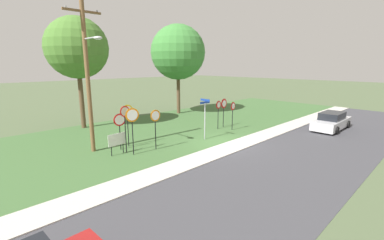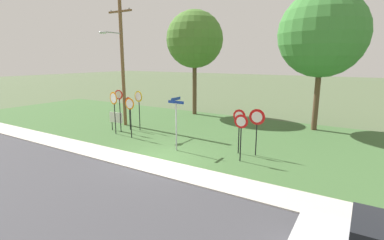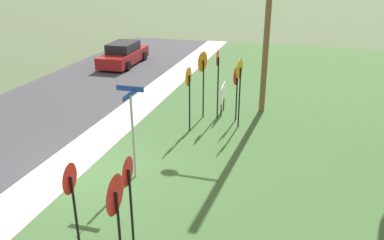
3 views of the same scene
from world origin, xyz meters
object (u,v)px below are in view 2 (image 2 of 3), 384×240
at_px(oak_tree_left, 195,40).
at_px(oak_tree_right, 322,34).
at_px(stop_sign_near_right, 119,102).
at_px(stop_sign_near_left, 139,102).
at_px(stop_sign_far_right, 114,103).
at_px(utility_pole, 121,58).
at_px(stop_sign_far_left, 130,109).
at_px(yield_sign_near_right, 239,121).
at_px(yield_sign_far_left, 257,121).
at_px(stop_sign_far_center, 129,106).
at_px(street_name_post, 176,119).
at_px(notice_board, 116,118).
at_px(yield_sign_near_left, 241,127).

bearing_deg(oak_tree_left, oak_tree_right, -3.40).
bearing_deg(stop_sign_near_right, stop_sign_near_left, 47.58).
xyz_separation_m(stop_sign_far_right, utility_pole, (-1.37, 2.16, 2.84)).
height_order(stop_sign_far_left, oak_tree_right, oak_tree_right).
relative_size(yield_sign_near_right, yield_sign_far_left, 0.97).
bearing_deg(stop_sign_near_left, stop_sign_far_center, -154.67).
distance_m(stop_sign_far_right, utility_pole, 3.82).
relative_size(stop_sign_near_left, stop_sign_far_center, 1.20).
xyz_separation_m(stop_sign_near_left, stop_sign_far_center, (-0.69, -0.22, -0.33)).
height_order(yield_sign_near_right, oak_tree_left, oak_tree_left).
bearing_deg(street_name_post, oak_tree_left, 115.59).
xyz_separation_m(stop_sign_near_right, street_name_post, (5.41, -1.27, -0.31)).
distance_m(notice_board, oak_tree_left, 9.77).
bearing_deg(oak_tree_left, utility_pole, -107.74).
height_order(stop_sign_near_left, stop_sign_far_center, stop_sign_near_left).
bearing_deg(yield_sign_near_left, utility_pole, 158.35).
xyz_separation_m(yield_sign_far_left, street_name_post, (-3.85, -1.40, -0.08)).
bearing_deg(oak_tree_right, street_name_post, -121.67).
height_order(stop_sign_far_center, stop_sign_far_right, stop_sign_far_right).
relative_size(street_name_post, oak_tree_left, 0.32).
height_order(yield_sign_near_left, yield_sign_near_right, yield_sign_near_right).
distance_m(stop_sign_far_right, yield_sign_near_left, 8.81).
relative_size(yield_sign_near_right, oak_tree_left, 0.26).
relative_size(stop_sign_far_left, yield_sign_far_left, 1.04).
bearing_deg(stop_sign_near_right, yield_sign_near_left, -11.79).
bearing_deg(stop_sign_far_center, utility_pole, 155.63).
bearing_deg(stop_sign_far_center, oak_tree_right, 38.61).
bearing_deg(stop_sign_near_right, oak_tree_left, 79.07).
bearing_deg(stop_sign_far_right, stop_sign_far_center, 103.20).
relative_size(yield_sign_near_right, utility_pole, 0.25).
bearing_deg(yield_sign_far_left, oak_tree_left, 133.64).
distance_m(stop_sign_near_left, oak_tree_right, 12.72).
distance_m(utility_pole, oak_tree_left, 6.99).
xyz_separation_m(stop_sign_far_right, yield_sign_near_left, (8.79, -0.47, -0.35)).
height_order(stop_sign_near_left, oak_tree_right, oak_tree_right).
xyz_separation_m(utility_pole, notice_board, (0.73, -1.45, -4.02)).
xyz_separation_m(utility_pole, oak_tree_right, (12.06, 5.91, 1.47)).
bearing_deg(stop_sign_near_left, oak_tree_right, 40.16).
bearing_deg(yield_sign_far_left, oak_tree_right, 75.09).
distance_m(utility_pole, oak_tree_right, 13.51).
bearing_deg(stop_sign_far_center, yield_sign_near_left, -5.10).
distance_m(stop_sign_far_right, oak_tree_right, 14.07).
height_order(stop_sign_far_right, yield_sign_near_right, stop_sign_far_right).
bearing_deg(stop_sign_far_center, yield_sign_near_right, 1.10).
bearing_deg(yield_sign_near_right, utility_pole, 166.42).
bearing_deg(stop_sign_near_right, stop_sign_far_left, -28.83).
height_order(stop_sign_far_right, yield_sign_near_left, stop_sign_far_right).
xyz_separation_m(yield_sign_near_left, yield_sign_far_left, (0.34, 1.17, 0.10)).
distance_m(yield_sign_near_right, notice_board, 8.95).
bearing_deg(yield_sign_far_left, street_name_post, -163.08).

